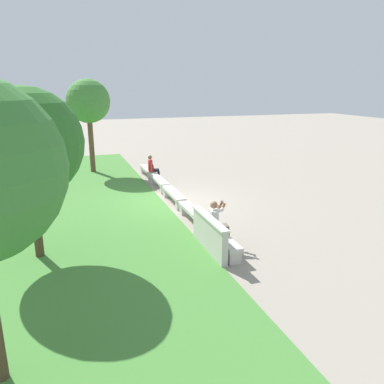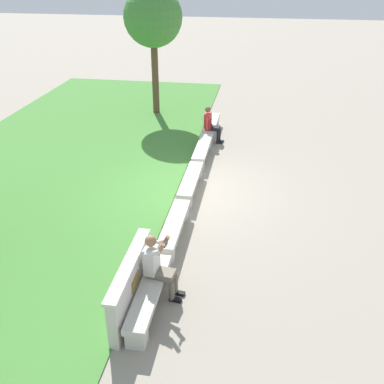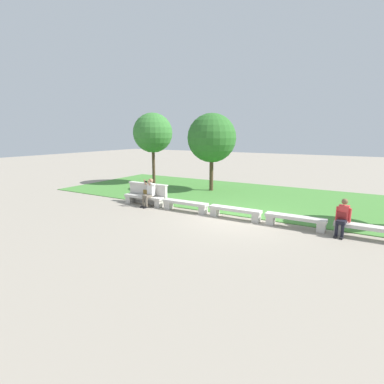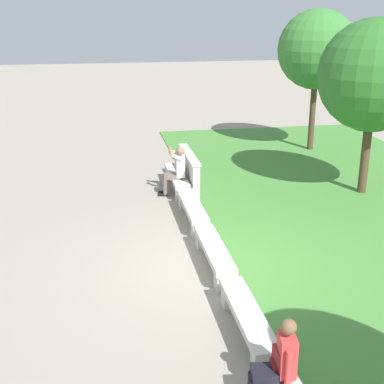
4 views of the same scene
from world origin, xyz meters
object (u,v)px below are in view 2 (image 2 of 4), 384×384
object	(u,v)px
bench_end	(211,126)
tree_behind_wall	(153,18)
bench_near	(174,227)
bench_mid	(191,182)
person_distant	(211,123)
backpack	(208,125)
bench_main	(149,295)
person_photographer	(158,263)
bench_far	(203,150)

from	to	relation	value
bench_end	tree_behind_wall	bearing A→B (deg)	50.85
bench_near	bench_mid	size ratio (longest dim) A/B	1.00
person_distant	backpack	world-z (taller)	person_distant
bench_main	tree_behind_wall	distance (m)	12.25
bench_end	tree_behind_wall	size ratio (longest dim) A/B	0.44
bench_main	person_distant	bearing A→B (deg)	-0.44
bench_end	bench_mid	bearing A→B (deg)	180.00
bench_near	bench_main	bearing A→B (deg)	180.00
person_distant	bench_main	bearing A→B (deg)	179.56
bench_end	tree_behind_wall	world-z (taller)	tree_behind_wall
backpack	tree_behind_wall	bearing A→B (deg)	40.91
bench_mid	tree_behind_wall	world-z (taller)	tree_behind_wall
person_photographer	bench_near	bearing A→B (deg)	2.27
person_distant	backpack	size ratio (longest dim) A/B	2.94
bench_far	person_distant	size ratio (longest dim) A/B	1.71
bench_main	bench_mid	bearing A→B (deg)	0.00
bench_end	person_distant	xyz separation A→B (m)	(-0.82, -0.07, 0.37)
bench_main	bench_end	world-z (taller)	same
bench_near	person_distant	bearing A→B (deg)	-0.60
person_photographer	tree_behind_wall	distance (m)	11.76
bench_main	person_distant	xyz separation A→B (m)	(8.58, -0.07, 0.37)
bench_near	person_distant	xyz separation A→B (m)	(6.23, -0.07, 0.37)
bench_near	bench_end	size ratio (longest dim) A/B	1.00
bench_main	person_photographer	xyz separation A→B (m)	(0.41, -0.08, 0.43)
bench_end	tree_behind_wall	xyz separation A→B (m)	(2.08, 2.56, 3.41)
person_distant	bench_far	bearing A→B (deg)	177.54
bench_mid	bench_end	distance (m)	4.70
bench_main	bench_near	distance (m)	2.35
bench_far	person_photographer	bearing A→B (deg)	-179.34
bench_mid	bench_far	bearing A→B (deg)	0.00
bench_near	bench_mid	xyz separation A→B (m)	(2.35, 0.00, 0.00)
bench_mid	backpack	world-z (taller)	backpack
bench_main	bench_mid	world-z (taller)	same
bench_mid	backpack	bearing A→B (deg)	0.11
bench_far	bench_end	distance (m)	2.35
backpack	bench_far	bearing A→B (deg)	-179.71
bench_near	person_photographer	size ratio (longest dim) A/B	1.63
bench_mid	person_photographer	bearing A→B (deg)	-178.97
bench_near	bench_far	world-z (taller)	same
person_photographer	person_distant	size ratio (longest dim) A/B	1.05
bench_near	person_photographer	xyz separation A→B (m)	(-1.94, -0.08, 0.43)
bench_near	bench_mid	world-z (taller)	same
bench_end	person_distant	world-z (taller)	person_distant
bench_far	backpack	size ratio (longest dim) A/B	5.03
person_photographer	backpack	size ratio (longest dim) A/B	3.08
tree_behind_wall	bench_end	bearing A→B (deg)	-129.15
bench_mid	bench_far	xyz separation A→B (m)	(2.35, 0.00, 0.00)
bench_mid	bench_main	bearing A→B (deg)	180.00
bench_main	person_distant	distance (m)	8.59
bench_far	tree_behind_wall	bearing A→B (deg)	30.00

